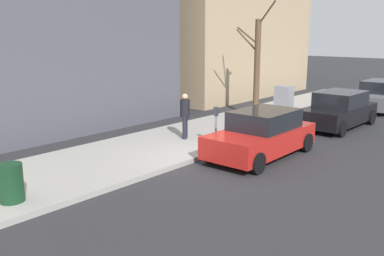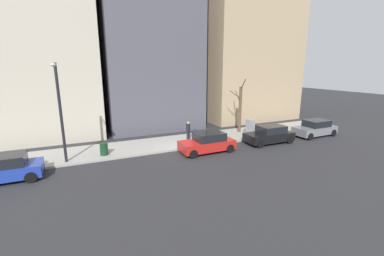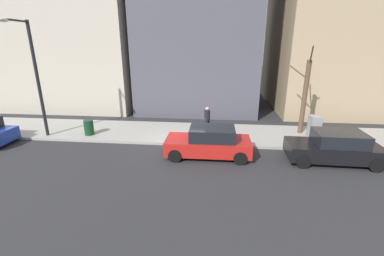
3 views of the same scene
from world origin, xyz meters
name	(u,v)px [view 3 (image 3 of 3)]	position (x,y,z in m)	size (l,w,h in m)	color
ground_plane	(181,146)	(0.00, 0.00, 0.00)	(120.00, 120.00, 0.00)	#2B2B2D
sidewalk	(186,133)	(2.00, 0.00, 0.07)	(4.00, 36.00, 0.15)	#9E9B93
parked_car_black	(335,148)	(-1.27, -7.54, 0.74)	(2.00, 4.24, 1.52)	black
parked_car_red	(209,142)	(-1.19, -1.58, 0.74)	(1.96, 4.22, 1.52)	red
parking_meter	(205,128)	(0.45, -1.27, 0.98)	(0.14, 0.10, 1.35)	slate
utility_box	(314,128)	(1.30, -7.44, 0.85)	(0.83, 0.61, 1.43)	#A8A399
streetlamp	(33,71)	(0.28, 8.27, 4.02)	(1.97, 0.32, 6.50)	black
bare_tree	(305,96)	(2.62, -7.12, 2.49)	(2.48, 1.35, 5.21)	brown
trash_bin	(89,128)	(0.90, 5.79, 0.60)	(0.56, 0.56, 0.90)	#14381E
pedestrian_near_meter	(207,118)	(1.93, -1.33, 1.09)	(0.36, 0.36, 1.66)	#1E1E2D
office_tower_left	(346,24)	(11.21, -12.52, 7.05)	(11.42, 11.42, 14.09)	tan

